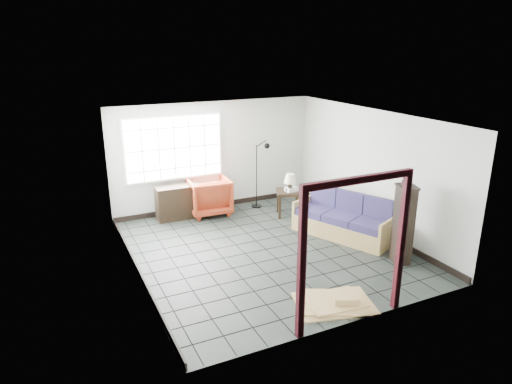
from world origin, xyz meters
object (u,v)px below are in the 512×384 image
side_table (289,195)px  tall_shelf (403,224)px  futon_sofa (345,221)px  armchair (209,194)px

side_table → tall_shelf: tall_shelf is taller
futon_sofa → armchair: (-2.11, 2.49, 0.15)m
tall_shelf → armchair: bearing=139.9°
armchair → side_table: size_ratio=1.32×
tall_shelf → side_table: bearing=122.2°
futon_sofa → tall_shelf: tall_shelf is taller
futon_sofa → tall_shelf: bearing=-106.0°
armchair → futon_sofa: bearing=134.0°
futon_sofa → side_table: futon_sofa is taller
side_table → tall_shelf: (0.67, -3.01, 0.25)m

